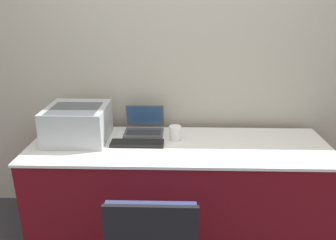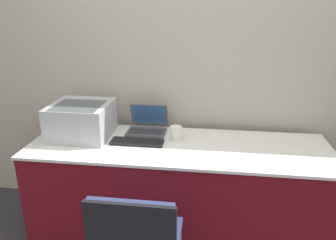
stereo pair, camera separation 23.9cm
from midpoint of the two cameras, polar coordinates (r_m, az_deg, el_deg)
name	(u,v)px [view 1 (the left image)]	position (r m, az deg, el deg)	size (l,w,h in m)	color
wall_back	(180,63)	(2.72, -0.50, 9.89)	(8.00, 0.05, 2.60)	#B7B2A3
table	(179,190)	(2.61, -0.80, -12.15)	(2.22, 0.72, 0.77)	maroon
printer	(78,122)	(2.59, -18.07, -0.39)	(0.45, 0.44, 0.26)	#B2B7BC
laptop_left	(144,126)	(2.66, -6.74, -1.18)	(0.31, 0.27, 0.21)	#4C4C51
external_keyboard	(137,143)	(2.44, -8.19, -4.11)	(0.39, 0.13, 0.02)	black
coffee_cup	(175,133)	(2.49, -1.52, -2.34)	(0.09, 0.09, 0.11)	white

